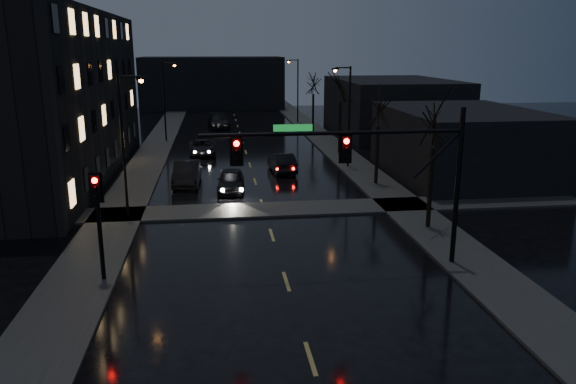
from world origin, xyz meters
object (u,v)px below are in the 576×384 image
object	(u,v)px
oncoming_car_a	(231,181)
lead_car	(282,162)
oncoming_car_d	(219,121)
oncoming_car_c	(202,147)
oncoming_car_b	(187,173)

from	to	relation	value
oncoming_car_a	lead_car	world-z (taller)	lead_car
oncoming_car_a	lead_car	xyz separation A→B (m)	(4.12, 5.61, 0.01)
oncoming_car_d	lead_car	size ratio (longest dim) A/B	1.24
oncoming_car_d	oncoming_car_a	bearing A→B (deg)	-95.43
oncoming_car_c	lead_car	xyz separation A→B (m)	(6.26, -8.01, 0.06)
oncoming_car_b	oncoming_car_d	bearing A→B (deg)	87.27
oncoming_car_d	oncoming_car_c	bearing A→B (deg)	-101.68
oncoming_car_c	oncoming_car_d	bearing A→B (deg)	82.03
oncoming_car_a	oncoming_car_c	size ratio (longest dim) A/B	0.88
oncoming_car_c	lead_car	distance (m)	10.17
oncoming_car_c	oncoming_car_d	distance (m)	17.67
lead_car	oncoming_car_a	bearing A→B (deg)	49.27
lead_car	oncoming_car_b	bearing A→B (deg)	19.85
oncoming_car_b	oncoming_car_c	xyz separation A→B (m)	(0.87, 11.23, -0.14)
oncoming_car_a	oncoming_car_c	bearing A→B (deg)	102.67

